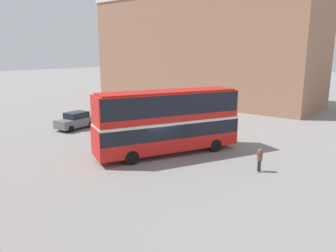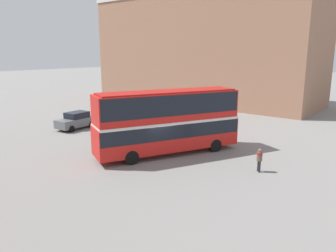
# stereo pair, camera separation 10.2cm
# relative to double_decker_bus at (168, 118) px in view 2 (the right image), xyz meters

# --- Properties ---
(ground_plane) EXTENTS (240.00, 240.00, 0.00)m
(ground_plane) POSITION_rel_double_decker_bus_xyz_m (-1.23, 0.12, -2.75)
(ground_plane) COLOR gray
(building_row_right) EXTENTS (12.14, 35.19, 16.11)m
(building_row_right) POSITION_rel_double_decker_bus_xyz_m (25.09, 13.61, 5.31)
(building_row_right) COLOR #9E7056
(building_row_right) RESTS_ON ground_plane
(double_decker_bus) EXTENTS (11.10, 6.93, 4.82)m
(double_decker_bus) POSITION_rel_double_decker_bus_xyz_m (0.00, 0.00, 0.00)
(double_decker_bus) COLOR red
(double_decker_bus) RESTS_ON ground_plane
(pedestrian_foreground) EXTENTS (0.54, 0.54, 1.54)m
(pedestrian_foreground) POSITION_rel_double_decker_bus_xyz_m (0.76, -7.00, -1.81)
(pedestrian_foreground) COLOR #232328
(pedestrian_foreground) RESTS_ON ground_plane
(parked_car_kerb_near) EXTENTS (4.19, 2.06, 1.69)m
(parked_car_kerb_near) POSITION_rel_double_decker_bus_xyz_m (0.59, 12.49, -1.91)
(parked_car_kerb_near) COLOR slate
(parked_car_kerb_near) RESTS_ON ground_plane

